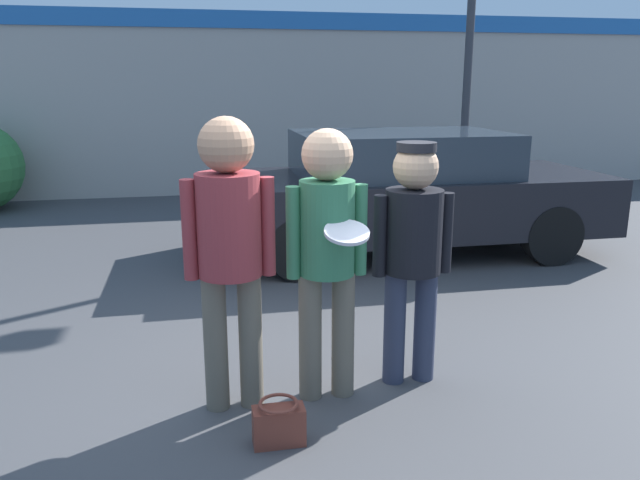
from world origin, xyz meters
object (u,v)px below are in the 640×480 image
object	(u,v)px
person_middle_with_frisbee	(327,241)
handbag	(279,424)
parked_car_near	(405,191)
person_left	(229,236)
person_right	(413,241)

from	to	relation	value
person_middle_with_frisbee	handbag	distance (m)	1.14
parked_car_near	person_left	bearing A→B (deg)	-124.12
person_middle_with_frisbee	parked_car_near	size ratio (longest dim) A/B	0.38
person_left	handbag	world-z (taller)	person_left
person_left	handbag	bearing A→B (deg)	-66.35
person_middle_with_frisbee	person_right	xyz separation A→B (m)	(0.61, 0.11, -0.06)
person_right	person_middle_with_frisbee	bearing A→B (deg)	-170.06
person_left	person_right	world-z (taller)	person_left
parked_car_near	handbag	distance (m)	4.44
person_left	handbag	xyz separation A→B (m)	(0.22, -0.50, -1.00)
person_right	parked_car_near	bearing A→B (deg)	71.78
handbag	parked_car_near	bearing A→B (deg)	61.87
person_left	handbag	size ratio (longest dim) A/B	6.17
person_middle_with_frisbee	person_right	world-z (taller)	person_middle_with_frisbee
person_right	person_left	bearing A→B (deg)	-174.12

